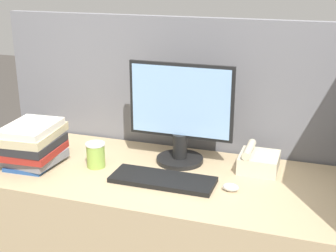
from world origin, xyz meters
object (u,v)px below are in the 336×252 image
monitor (180,116)px  book_stack (33,144)px  desk_telephone (258,161)px  keyboard (163,180)px  mouse (231,187)px  coffee_cup (96,155)px

monitor → book_stack: (-0.62, -0.24, -0.12)m
monitor → desk_telephone: bearing=3.4°
book_stack → desk_telephone: size_ratio=1.76×
keyboard → mouse: 0.29m
monitor → book_stack: monitor is taller
monitor → mouse: size_ratio=7.32×
keyboard → mouse: (0.29, 0.01, 0.01)m
keyboard → desk_telephone: desk_telephone is taller
coffee_cup → desk_telephone: 0.72m
desk_telephone → monitor: bearing=-176.6°
mouse → coffee_cup: coffee_cup is taller
keyboard → coffee_cup: size_ratio=3.88×
monitor → keyboard: bearing=-91.1°
keyboard → desk_telephone: 0.44m
monitor → desk_telephone: (0.35, 0.02, -0.18)m
desk_telephone → mouse: bearing=-106.5°
keyboard → coffee_cup: coffee_cup is taller
mouse → desk_telephone: 0.26m
keyboard → coffee_cup: 0.34m
monitor → desk_telephone: monitor is taller
keyboard → book_stack: book_stack is taller
mouse → desk_telephone: size_ratio=0.36×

